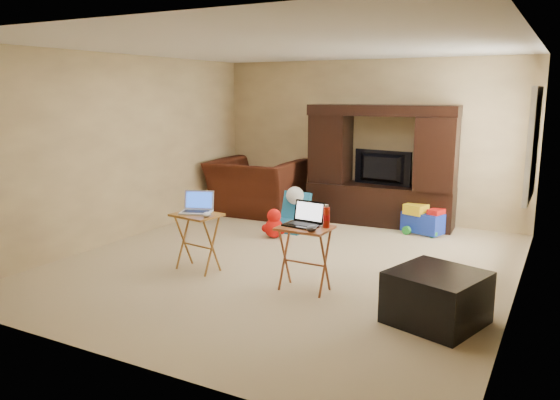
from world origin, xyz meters
The scene contains 22 objects.
floor centered at (0.00, 0.00, 0.00)m, with size 5.50×5.50×0.00m, color beige.
ceiling centered at (0.00, 0.00, 2.50)m, with size 5.50×5.50×0.00m, color silver.
wall_back centered at (0.00, 2.75, 1.25)m, with size 5.00×5.00×0.00m, color tan.
wall_front centered at (0.00, -2.75, 1.25)m, with size 5.00×5.00×0.00m, color tan.
wall_left centered at (-2.50, 0.00, 1.25)m, with size 5.50×5.50×0.00m, color tan.
wall_right centered at (2.50, 0.00, 1.25)m, with size 5.50×5.50×0.00m, color tan.
window_pane centered at (2.48, 1.55, 1.40)m, with size 1.20×1.20×0.00m, color white.
window_frame centered at (2.46, 1.55, 1.40)m, with size 0.06×1.14×1.34m, color white.
entertainment_center centered at (0.34, 2.41, 0.91)m, with size 2.22×0.55×1.81m, color black.
television centered at (0.34, 2.37, 0.87)m, with size 0.92×0.12×0.53m, color black.
recliner centered at (-1.69, 2.12, 0.45)m, with size 1.38×1.21×0.90m, color #42160E.
child_rocker centered at (-0.66, 1.37, 0.28)m, with size 0.43×0.49×0.57m, color #1C6A9A, non-canonical shape.
plush_toy centered at (-0.70, 0.92, 0.21)m, with size 0.37×0.31×0.41m, color red, non-canonical shape.
push_toy centered at (1.08, 2.12, 0.22)m, with size 0.58×0.41×0.43m, color #1631B4, non-canonical shape.
ottoman centered at (1.94, -0.90, 0.23)m, with size 0.73×0.73×0.47m, color black.
tray_table_left centered at (-0.78, -0.72, 0.33)m, with size 0.51×0.41×0.66m, color #9A6425.
tray_table_right centered at (0.57, -0.73, 0.34)m, with size 0.52×0.41×0.67m, color #9F4D26.
laptop_left centered at (-0.81, -0.69, 0.78)m, with size 0.35×0.28×0.24m, color #B7B7BC.
laptop_right centered at (0.53, -0.71, 0.79)m, with size 0.35×0.29×0.24m, color black.
mouse_left centered at (-0.59, -0.79, 0.69)m, with size 0.09×0.13×0.05m, color silver.
mouse_right centered at (0.70, -0.85, 0.70)m, with size 0.09×0.14×0.06m, color #38383D.
water_bottle centered at (0.77, -0.65, 0.77)m, with size 0.07×0.07×0.21m, color red.
Camera 1 is at (2.86, -5.55, 2.01)m, focal length 35.00 mm.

